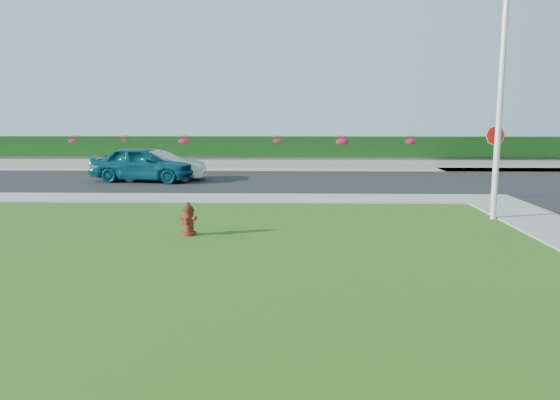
{
  "coord_description": "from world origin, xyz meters",
  "views": [
    {
      "loc": [
        0.17,
        -9.97,
        2.98
      ],
      "look_at": [
        -0.13,
        3.07,
        0.9
      ],
      "focal_mm": 35.0,
      "sensor_mm": 36.0,
      "label": 1
    }
  ],
  "objects_px": {
    "sedan_teal": "(143,164)",
    "stop_sign": "(495,144)",
    "sedan_silver": "(160,165)",
    "utility_pole": "(500,99)",
    "fire_hydrant": "(189,220)"
  },
  "relations": [
    {
      "from": "fire_hydrant",
      "to": "sedan_teal",
      "type": "bearing_deg",
      "value": 132.81
    },
    {
      "from": "utility_pole",
      "to": "stop_sign",
      "type": "bearing_deg",
      "value": 70.95
    },
    {
      "from": "sedan_silver",
      "to": "fire_hydrant",
      "type": "bearing_deg",
      "value": -167.35
    },
    {
      "from": "utility_pole",
      "to": "stop_sign",
      "type": "height_order",
      "value": "utility_pole"
    },
    {
      "from": "fire_hydrant",
      "to": "stop_sign",
      "type": "distance_m",
      "value": 11.32
    },
    {
      "from": "utility_pole",
      "to": "fire_hydrant",
      "type": "bearing_deg",
      "value": -164.51
    },
    {
      "from": "sedan_silver",
      "to": "stop_sign",
      "type": "distance_m",
      "value": 13.81
    },
    {
      "from": "fire_hydrant",
      "to": "utility_pole",
      "type": "height_order",
      "value": "utility_pole"
    },
    {
      "from": "utility_pole",
      "to": "sedan_silver",
      "type": "bearing_deg",
      "value": 143.76
    },
    {
      "from": "utility_pole",
      "to": "stop_sign",
      "type": "relative_size",
      "value": 2.62
    },
    {
      "from": "sedan_silver",
      "to": "stop_sign",
      "type": "height_order",
      "value": "stop_sign"
    },
    {
      "from": "sedan_silver",
      "to": "stop_sign",
      "type": "bearing_deg",
      "value": -115.26
    },
    {
      "from": "sedan_silver",
      "to": "utility_pole",
      "type": "relative_size",
      "value": 0.59
    },
    {
      "from": "fire_hydrant",
      "to": "sedan_silver",
      "type": "height_order",
      "value": "sedan_silver"
    },
    {
      "from": "sedan_teal",
      "to": "stop_sign",
      "type": "relative_size",
      "value": 1.74
    }
  ]
}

